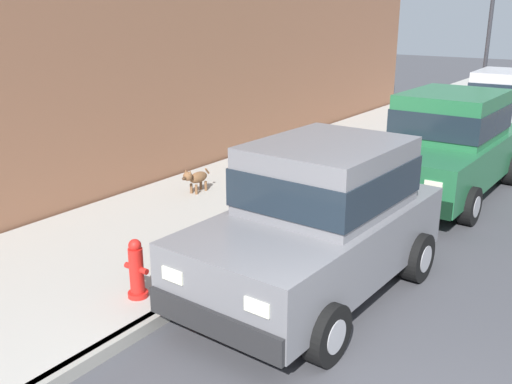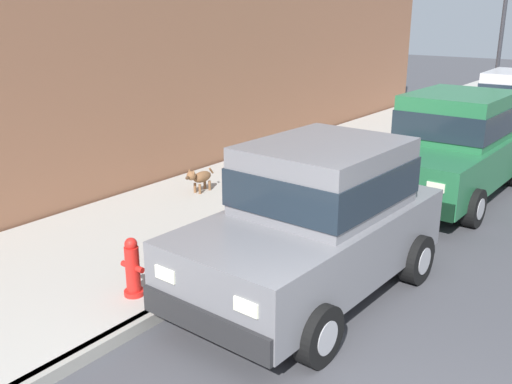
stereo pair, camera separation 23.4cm
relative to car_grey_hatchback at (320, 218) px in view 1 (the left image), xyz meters
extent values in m
cube|color=gray|center=(-1.08, -2.28, -0.91)|extent=(0.16, 64.00, 0.14)
cube|color=#A8A59E|center=(-2.88, -2.28, -0.91)|extent=(3.60, 64.00, 0.14)
cube|color=slate|center=(0.00, -0.10, -0.28)|extent=(1.86, 3.76, 0.76)
cube|color=slate|center=(0.01, 0.15, 0.50)|extent=(1.59, 1.96, 0.80)
cube|color=#19232D|center=(0.01, 0.15, 0.44)|extent=(1.62, 2.00, 0.44)
cube|color=#252527|center=(-0.07, -1.90, -0.52)|extent=(1.69, 0.27, 0.28)
cube|color=#252527|center=(0.07, 1.70, -0.52)|extent=(1.69, 0.27, 0.28)
cylinder|color=black|center=(0.81, -1.28, -0.66)|extent=(0.24, 0.65, 0.64)
cylinder|color=#9E9EA3|center=(0.81, -1.28, -0.66)|extent=(0.25, 0.36, 0.35)
cylinder|color=black|center=(-0.91, -1.21, -0.66)|extent=(0.24, 0.65, 0.64)
cylinder|color=#9E9EA3|center=(-0.91, -1.21, -0.66)|extent=(0.25, 0.36, 0.35)
cylinder|color=black|center=(0.90, 1.01, -0.66)|extent=(0.24, 0.65, 0.64)
cylinder|color=#9E9EA3|center=(0.90, 1.01, -0.66)|extent=(0.25, 0.36, 0.35)
cylinder|color=black|center=(-0.82, 1.08, -0.66)|extent=(0.24, 0.65, 0.64)
cylinder|color=#9E9EA3|center=(-0.82, 1.08, -0.66)|extent=(0.25, 0.36, 0.35)
cube|color=#EAEACC|center=(0.46, -1.95, -0.16)|extent=(0.28, 0.09, 0.14)
cube|color=#EAEACC|center=(-0.61, -1.91, -0.16)|extent=(0.28, 0.09, 0.14)
cube|color=#23663D|center=(0.01, 4.88, -0.28)|extent=(1.90, 4.54, 0.76)
cube|color=#23663D|center=(0.02, 4.98, 0.52)|extent=(1.63, 2.13, 0.84)
cube|color=#19232D|center=(0.02, 4.98, 0.46)|extent=(1.67, 2.17, 0.46)
cube|color=black|center=(-0.03, 2.68, -0.52)|extent=(1.77, 0.24, 0.28)
cube|color=black|center=(0.06, 7.08, -0.52)|extent=(1.77, 0.24, 0.28)
cylinder|color=black|center=(0.88, 3.47, -0.66)|extent=(0.23, 0.64, 0.64)
cylinder|color=#9E9EA3|center=(0.88, 3.47, -0.66)|extent=(0.25, 0.36, 0.35)
cylinder|color=black|center=(-0.92, 3.51, -0.66)|extent=(0.23, 0.64, 0.64)
cylinder|color=#9E9EA3|center=(-0.92, 3.51, -0.66)|extent=(0.25, 0.36, 0.35)
cylinder|color=black|center=(0.94, 6.26, -0.66)|extent=(0.23, 0.64, 0.64)
cylinder|color=#9E9EA3|center=(0.94, 6.26, -0.66)|extent=(0.25, 0.36, 0.35)
cylinder|color=black|center=(-0.86, 6.29, -0.66)|extent=(0.23, 0.64, 0.64)
cylinder|color=#9E9EA3|center=(-0.86, 6.29, -0.66)|extent=(0.25, 0.36, 0.35)
cube|color=#EAEACC|center=(0.52, 2.64, -0.16)|extent=(0.28, 0.09, 0.14)
cube|color=#EAEACC|center=(-0.59, 2.66, -0.16)|extent=(0.28, 0.09, 0.14)
cube|color=#BCBCC1|center=(-0.07, 9.69, -0.28)|extent=(1.84, 3.75, 0.76)
cube|color=#BCBCC1|center=(-0.08, 9.94, 0.50)|extent=(1.58, 1.95, 0.80)
cube|color=#19232D|center=(-0.08, 9.94, 0.44)|extent=(1.61, 1.99, 0.44)
cube|color=#424243|center=(-0.01, 7.89, -0.52)|extent=(1.69, 0.26, 0.28)
cylinder|color=black|center=(-0.89, 8.51, -0.66)|extent=(0.24, 0.65, 0.64)
cylinder|color=#9E9EA3|center=(-0.89, 8.51, -0.66)|extent=(0.25, 0.36, 0.35)
cylinder|color=black|center=(-0.97, 10.80, -0.66)|extent=(0.24, 0.65, 0.64)
cylinder|color=#9E9EA3|center=(-0.97, 10.80, -0.66)|extent=(0.25, 0.36, 0.35)
cube|color=#EAEACC|center=(0.52, 7.87, -0.16)|extent=(0.28, 0.09, 0.14)
cube|color=#EAEACC|center=(-0.54, 7.84, -0.16)|extent=(0.28, 0.09, 0.14)
ellipsoid|color=brown|center=(-3.58, 1.93, -0.56)|extent=(0.20, 0.44, 0.20)
cylinder|color=brown|center=(-3.52, 1.79, -0.75)|extent=(0.05, 0.05, 0.18)
cylinder|color=brown|center=(-3.64, 1.79, -0.75)|extent=(0.05, 0.05, 0.18)
cylinder|color=brown|center=(-3.52, 2.07, -0.75)|extent=(0.05, 0.05, 0.18)
cylinder|color=brown|center=(-3.64, 2.07, -0.75)|extent=(0.05, 0.05, 0.18)
sphere|color=brown|center=(-3.58, 1.64, -0.47)|extent=(0.17, 0.17, 0.17)
ellipsoid|color=#432C1C|center=(-3.58, 1.55, -0.49)|extent=(0.07, 0.11, 0.06)
cone|color=brown|center=(-3.53, 1.65, -0.38)|extent=(0.06, 0.06, 0.07)
cone|color=brown|center=(-3.63, 1.65, -0.38)|extent=(0.06, 0.06, 0.07)
cylinder|color=brown|center=(-3.59, 2.19, -0.50)|extent=(0.04, 0.12, 0.13)
cylinder|color=red|center=(-1.53, -1.57, -0.81)|extent=(0.24, 0.24, 0.06)
cylinder|color=red|center=(-1.53, -1.57, -0.50)|extent=(0.17, 0.17, 0.55)
sphere|color=red|center=(-1.53, -1.57, -0.19)|extent=(0.15, 0.15, 0.15)
cylinder|color=red|center=(-1.65, -1.57, -0.47)|extent=(0.10, 0.07, 0.07)
cylinder|color=red|center=(-1.41, -1.57, -0.47)|extent=(0.10, 0.07, 0.07)
cylinder|color=#2D2D33|center=(-1.43, 12.95, 1.26)|extent=(0.12, 0.12, 4.20)
cube|color=#8C5B42|center=(-4.98, 4.05, 1.56)|extent=(0.50, 20.00, 5.06)
camera|label=1|loc=(3.08, -5.74, 2.40)|focal=40.23mm
camera|label=2|loc=(3.27, -5.60, 2.40)|focal=40.23mm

